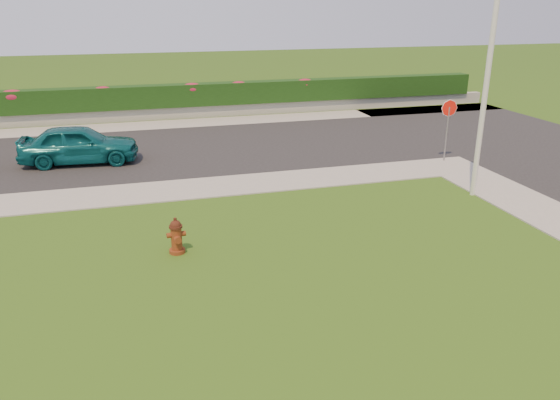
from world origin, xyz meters
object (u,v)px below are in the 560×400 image
object	(u,v)px
utility_pole	(486,91)
stop_sign	(448,116)
fire_hydrant	(176,236)
sedan_teal	(79,144)

from	to	relation	value
utility_pole	stop_sign	size ratio (longest dim) A/B	2.76
fire_hydrant	sedan_teal	size ratio (longest dim) A/B	0.21
fire_hydrant	stop_sign	xyz separation A→B (m)	(10.39, 5.28, 1.28)
fire_hydrant	sedan_teal	distance (m)	9.00
fire_hydrant	utility_pole	world-z (taller)	utility_pole
fire_hydrant	utility_pole	size ratio (longest dim) A/B	0.14
sedan_teal	utility_pole	distance (m)	13.93
fire_hydrant	sedan_teal	bearing A→B (deg)	102.50
fire_hydrant	stop_sign	size ratio (longest dim) A/B	0.38
utility_pole	sedan_teal	bearing A→B (deg)	149.96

